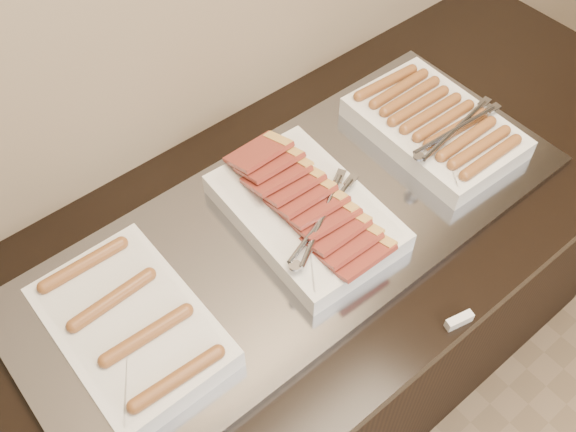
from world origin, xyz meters
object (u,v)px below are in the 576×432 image
at_px(warming_tray, 297,228).
at_px(dish_right, 436,126).
at_px(dish_left, 131,326).
at_px(counter, 296,331).
at_px(dish_center, 306,211).

relative_size(warming_tray, dish_right, 3.14).
distance_m(warming_tray, dish_left, 0.39).
bearing_deg(counter, dish_left, 180.00).
xyz_separation_m(dish_left, dish_center, (0.41, -0.00, 0.01)).
xyz_separation_m(dish_center, dish_right, (0.39, -0.00, -0.00)).
bearing_deg(dish_right, dish_left, -178.42).
height_order(counter, dish_right, dish_right).
height_order(counter, warming_tray, warming_tray).
relative_size(warming_tray, dish_center, 2.99).
height_order(warming_tray, dish_right, dish_right).
bearing_deg(dish_left, dish_right, -0.29).
bearing_deg(counter, dish_center, -10.49).
distance_m(counter, dish_center, 0.50).
distance_m(dish_center, dish_right, 0.39).
relative_size(counter, warming_tray, 1.72).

